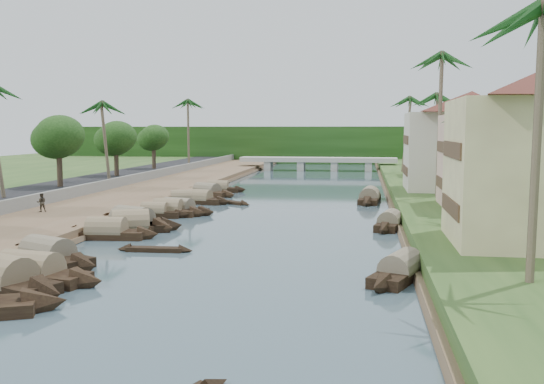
# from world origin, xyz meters

# --- Properties ---
(ground) EXTENTS (220.00, 220.00, 0.00)m
(ground) POSITION_xyz_m (0.00, 0.00, 0.00)
(ground) COLOR #3D535C
(ground) RESTS_ON ground
(left_bank) EXTENTS (10.00, 180.00, 0.80)m
(left_bank) POSITION_xyz_m (-16.00, 20.00, 0.40)
(left_bank) COLOR brown
(left_bank) RESTS_ON ground
(right_bank) EXTENTS (16.00, 180.00, 1.20)m
(right_bank) POSITION_xyz_m (19.00, 20.00, 0.60)
(right_bank) COLOR #28451B
(right_bank) RESTS_ON ground
(road) EXTENTS (8.00, 180.00, 1.40)m
(road) POSITION_xyz_m (-24.50, 20.00, 0.70)
(road) COLOR black
(road) RESTS_ON ground
(retaining_wall) EXTENTS (0.40, 180.00, 1.10)m
(retaining_wall) POSITION_xyz_m (-20.20, 20.00, 1.35)
(retaining_wall) COLOR slate
(retaining_wall) RESTS_ON left_bank
(treeline) EXTENTS (120.00, 14.00, 8.00)m
(treeline) POSITION_xyz_m (0.00, 100.00, 4.00)
(treeline) COLOR #16340E
(treeline) RESTS_ON ground
(bridge) EXTENTS (28.00, 4.00, 2.40)m
(bridge) POSITION_xyz_m (0.00, 72.00, 1.72)
(bridge) COLOR #A7A69C
(bridge) RESTS_ON ground
(building_mid) EXTENTS (14.11, 14.11, 9.70)m
(building_mid) POSITION_xyz_m (19.99, 14.00, 6.13)
(building_mid) COLOR beige
(building_mid) RESTS_ON right_bank
(building_far) EXTENTS (15.59, 15.59, 10.20)m
(building_far) POSITION_xyz_m (18.99, 28.00, 6.38)
(building_far) COLOR beige
(building_far) RESTS_ON right_bank
(building_distant) EXTENTS (12.62, 12.62, 9.20)m
(building_distant) POSITION_xyz_m (19.99, 48.00, 5.88)
(building_distant) COLOR beige
(building_distant) RESTS_ON right_bank
(sampan_1) EXTENTS (8.47, 5.12, 2.47)m
(sampan_1) POSITION_xyz_m (-8.69, -11.25, 0.42)
(sampan_1) COLOR black
(sampan_1) RESTS_ON ground
(sampan_2) EXTENTS (8.79, 3.21, 2.27)m
(sampan_2) POSITION_xyz_m (-8.24, -9.71, 0.42)
(sampan_2) COLOR black
(sampan_2) RESTS_ON ground
(sampan_3) EXTENTS (8.25, 5.09, 2.24)m
(sampan_3) POSITION_xyz_m (-9.47, -5.75, 0.42)
(sampan_3) COLOR black
(sampan_3) RESTS_ON ground
(sampan_4) EXTENTS (7.64, 2.24, 2.15)m
(sampan_4) POSITION_xyz_m (-9.45, 2.15, 0.41)
(sampan_4) COLOR black
(sampan_4) RESTS_ON ground
(sampan_5) EXTENTS (7.93, 4.97, 2.47)m
(sampan_5) POSITION_xyz_m (-8.80, 4.91, 0.42)
(sampan_5) COLOR black
(sampan_5) RESTS_ON ground
(sampan_6) EXTENTS (8.58, 5.35, 2.51)m
(sampan_6) POSITION_xyz_m (-9.33, 6.59, 0.42)
(sampan_6) COLOR black
(sampan_6) RESTS_ON ground
(sampan_7) EXTENTS (6.37, 1.52, 1.76)m
(sampan_7) POSITION_xyz_m (-9.58, 12.32, 0.40)
(sampan_7) COLOR black
(sampan_7) RESTS_ON ground
(sampan_8) EXTENTS (6.99, 1.99, 2.17)m
(sampan_8) POSITION_xyz_m (-8.71, 13.30, 0.42)
(sampan_8) COLOR black
(sampan_8) RESTS_ON ground
(sampan_9) EXTENTS (7.86, 3.84, 2.00)m
(sampan_9) POSITION_xyz_m (-8.27, 14.84, 0.41)
(sampan_9) COLOR black
(sampan_9) RESTS_ON ground
(sampan_10) EXTENTS (6.98, 3.63, 1.94)m
(sampan_10) POSITION_xyz_m (-9.98, 21.77, 0.41)
(sampan_10) COLOR black
(sampan_10) RESTS_ON ground
(sampan_11) EXTENTS (7.12, 2.85, 2.03)m
(sampan_11) POSITION_xyz_m (-8.30, 22.05, 0.41)
(sampan_11) COLOR black
(sampan_11) RESTS_ON ground
(sampan_12) EXTENTS (8.29, 5.65, 2.08)m
(sampan_12) POSITION_xyz_m (-9.43, 29.39, 0.41)
(sampan_12) COLOR black
(sampan_12) RESTS_ON ground
(sampan_13) EXTENTS (7.01, 1.96, 1.94)m
(sampan_13) POSITION_xyz_m (-9.05, 33.26, 0.41)
(sampan_13) COLOR black
(sampan_13) RESTS_ON ground
(sampan_14) EXTENTS (4.32, 7.92, 1.96)m
(sampan_14) POSITION_xyz_m (10.04, -6.29, 0.41)
(sampan_14) COLOR black
(sampan_14) RESTS_ON ground
(sampan_15) EXTENTS (2.88, 7.14, 1.92)m
(sampan_15) POSITION_xyz_m (10.15, 9.46, 0.41)
(sampan_15) COLOR black
(sampan_15) RESTS_ON ground
(sampan_16) EXTENTS (2.57, 9.49, 2.27)m
(sampan_16) POSITION_xyz_m (8.79, 26.14, 0.42)
(sampan_16) COLOR black
(sampan_16) RESTS_ON ground
(canoe_1) EXTENTS (4.86, 0.97, 0.78)m
(canoe_1) POSITION_xyz_m (-4.64, -1.65, 0.10)
(canoe_1) COLOR black
(canoe_1) RESTS_ON ground
(canoe_2) EXTENTS (5.56, 4.13, 0.89)m
(canoe_2) POSITION_xyz_m (-5.45, 22.76, 0.10)
(canoe_2) COLOR black
(canoe_2) RESTS_ON ground
(palm_0) EXTENTS (3.20, 3.20, 12.78)m
(palm_0) POSITION_xyz_m (15.00, -11.00, 12.14)
(palm_0) COLOR brown
(palm_0) RESTS_ON ground
(palm_1) EXTENTS (3.20, 3.20, 9.61)m
(palm_1) POSITION_xyz_m (16.00, 6.34, 9.08)
(palm_1) COLOR brown
(palm_1) RESTS_ON ground
(palm_2) EXTENTS (3.20, 3.20, 14.72)m
(palm_2) POSITION_xyz_m (15.00, 21.25, 14.00)
(palm_2) COLOR brown
(palm_2) RESTS_ON ground
(palm_3) EXTENTS (3.20, 3.20, 11.94)m
(palm_3) POSITION_xyz_m (16.00, 38.39, 11.34)
(palm_3) COLOR brown
(palm_3) RESTS_ON ground
(palm_6) EXTENTS (3.20, 3.20, 10.71)m
(palm_6) POSITION_xyz_m (-22.00, 31.15, 10.35)
(palm_6) COLOR brown
(palm_6) RESTS_ON ground
(palm_7) EXTENTS (3.20, 3.20, 12.35)m
(palm_7) POSITION_xyz_m (14.00, 54.02, 11.74)
(palm_7) COLOR brown
(palm_7) RESTS_ON ground
(palm_8) EXTENTS (3.20, 3.20, 12.29)m
(palm_8) POSITION_xyz_m (-20.50, 59.96, 11.87)
(palm_8) COLOR brown
(palm_8) RESTS_ON ground
(tree_3) EXTENTS (5.10, 5.10, 7.36)m
(tree_3) POSITION_xyz_m (-24.00, 23.37, 6.58)
(tree_3) COLOR #4E3A2D
(tree_3) RESTS_ON ground
(tree_4) EXTENTS (4.99, 4.99, 6.92)m
(tree_4) POSITION_xyz_m (-24.00, 38.45, 6.19)
(tree_4) COLOR #4E3A2D
(tree_4) RESTS_ON ground
(tree_5) EXTENTS (4.36, 4.36, 6.53)m
(tree_5) POSITION_xyz_m (-24.00, 52.89, 6.05)
(tree_5) COLOR #4E3A2D
(tree_5) RESTS_ON ground
(tree_6) EXTENTS (4.63, 4.63, 6.81)m
(tree_6) POSITION_xyz_m (24.00, 30.58, 6.02)
(tree_6) COLOR #4E3A2D
(tree_6) RESTS_ON ground
(person_far) EXTENTS (0.94, 0.88, 1.53)m
(person_far) POSITION_xyz_m (-17.91, 8.67, 1.57)
(person_far) COLOR #3A3428
(person_far) RESTS_ON left_bank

